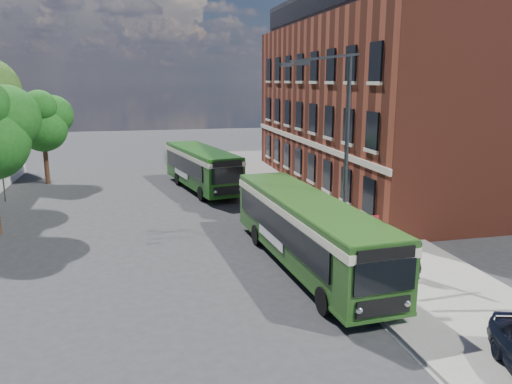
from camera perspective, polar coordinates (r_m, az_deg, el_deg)
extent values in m
plane|color=#29292B|center=(23.80, -3.78, -6.75)|extent=(120.00, 120.00, 0.00)
cube|color=gray|center=(32.91, 6.00, -1.16)|extent=(6.00, 48.00, 0.15)
cube|color=beige|center=(32.08, 0.84, -1.58)|extent=(0.12, 48.00, 0.01)
cube|color=maroon|center=(38.46, 14.27, 9.46)|extent=(12.00, 26.00, 12.00)
cube|color=beige|center=(36.31, 5.51, 5.81)|extent=(0.12, 26.00, 0.35)
cube|color=#212329|center=(38.76, 14.87, 19.98)|extent=(10.80, 24.80, 2.20)
cube|color=black|center=(36.62, 6.81, 20.75)|extent=(0.08, 24.00, 1.40)
cylinder|color=#323537|center=(23.32, 9.85, -6.95)|extent=(0.44, 0.44, 0.30)
cylinder|color=#323537|center=(22.25, 10.27, 3.66)|extent=(0.18, 0.18, 9.00)
cube|color=#323537|center=(20.98, 8.20, 14.99)|extent=(2.58, 0.46, 0.37)
cube|color=#323537|center=(22.11, 7.04, 14.90)|extent=(2.58, 0.46, 0.37)
cube|color=#323537|center=(20.11, 5.30, 14.45)|extent=(0.55, 0.22, 0.16)
cube|color=#323537|center=(22.17, 3.49, 14.32)|extent=(0.55, 0.22, 0.16)
cylinder|color=#323537|center=(21.24, 13.26, -5.94)|extent=(0.08, 0.08, 2.50)
cube|color=red|center=(20.92, 13.42, -3.09)|extent=(0.35, 0.04, 0.35)
cube|color=#25501A|center=(21.44, 5.81, -4.01)|extent=(3.37, 12.54, 2.45)
cube|color=#25501A|center=(21.84, 5.74, -7.22)|extent=(3.41, 12.58, 0.14)
cube|color=black|center=(21.23, 2.31, -3.77)|extent=(0.83, 10.57, 1.10)
cube|color=black|center=(22.18, 8.57, -3.18)|extent=(0.83, 10.57, 1.10)
cube|color=#EFE8C4|center=(21.22, 5.86, -1.88)|extent=(3.43, 12.60, 0.32)
cube|color=#25501A|center=(21.13, 5.88, -0.93)|extent=(3.26, 12.43, 0.12)
cube|color=black|center=(16.16, 14.54, -9.39)|extent=(2.15, 0.23, 1.05)
cube|color=black|center=(15.89, 14.71, -6.89)|extent=(2.00, 0.22, 0.38)
cube|color=black|center=(16.55, 14.36, -12.61)|extent=(1.90, 0.21, 0.55)
sphere|color=silver|center=(16.17, 11.68, -13.10)|extent=(0.26, 0.26, 0.26)
sphere|color=silver|center=(17.00, 16.83, -12.07)|extent=(0.26, 0.26, 0.26)
cube|color=black|center=(27.04, 0.70, 0.06)|extent=(2.00, 0.22, 0.90)
cube|color=white|center=(22.08, 1.66, -5.15)|extent=(0.27, 3.19, 0.45)
cylinder|color=black|center=(17.69, 7.80, -12.22)|extent=(0.35, 1.02, 1.00)
cylinder|color=black|center=(18.73, 14.43, -11.06)|extent=(0.35, 1.02, 1.00)
cylinder|color=black|center=(24.48, 0.11, -4.93)|extent=(0.35, 1.02, 1.00)
cylinder|color=black|center=(25.24, 5.20, -4.44)|extent=(0.35, 1.02, 1.00)
cube|color=#195211|center=(36.71, -6.22, 2.99)|extent=(4.51, 10.57, 2.45)
cube|color=#195211|center=(36.94, -6.17, 1.04)|extent=(4.56, 10.62, 0.14)
cube|color=black|center=(36.60, -8.28, 3.10)|extent=(1.78, 8.32, 1.10)
cube|color=black|center=(37.39, -4.51, 3.40)|extent=(1.78, 8.32, 1.10)
cube|color=beige|center=(36.58, -6.25, 4.27)|extent=(4.58, 10.64, 0.32)
cube|color=#195211|center=(36.53, -6.27, 4.83)|extent=(4.39, 10.45, 0.12)
cube|color=black|center=(31.89, -3.26, 1.90)|extent=(2.12, 0.51, 1.05)
cube|color=black|center=(31.75, -3.27, 3.22)|extent=(1.98, 0.48, 0.38)
cube|color=black|center=(32.09, -3.24, 0.14)|extent=(1.88, 0.46, 0.55)
sphere|color=silver|center=(31.81, -4.67, 0.01)|extent=(0.26, 0.26, 0.26)
sphere|color=silver|center=(32.42, -1.85, 0.28)|extent=(0.26, 0.26, 0.26)
cube|color=black|center=(41.55, -8.51, 4.37)|extent=(1.98, 0.48, 0.90)
cube|color=white|center=(37.38, -8.56, 2.13)|extent=(0.68, 3.14, 0.45)
cylinder|color=black|center=(33.49, -6.24, -0.17)|extent=(0.47, 1.04, 1.00)
cylinder|color=black|center=(34.28, -2.53, 0.19)|extent=(0.47, 1.04, 1.00)
cylinder|color=black|center=(38.80, -8.92, 1.53)|extent=(0.47, 1.04, 1.00)
cylinder|color=black|center=(39.48, -5.65, 1.81)|extent=(0.47, 1.04, 1.00)
imported|color=black|center=(20.85, 17.89, -7.45)|extent=(0.67, 0.54, 1.60)
imported|color=black|center=(24.11, 12.94, -4.48)|extent=(0.90, 0.79, 1.55)
sphere|color=#174C15|center=(29.05, -26.72, 7.50)|extent=(3.50, 3.50, 3.50)
cylinder|color=#331E12|center=(41.98, -22.83, 2.96)|extent=(0.36, 0.36, 3.08)
sphere|color=#185016|center=(41.64, -23.16, 6.76)|extent=(3.64, 3.64, 3.64)
sphere|color=#185016|center=(42.01, -22.20, 8.14)|extent=(3.08, 3.08, 3.08)
sphere|color=#185016|center=(41.23, -24.21, 7.40)|extent=(2.80, 2.80, 2.80)
sphere|color=#185016|center=(40.85, -23.53, 8.91)|extent=(2.52, 2.52, 2.52)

